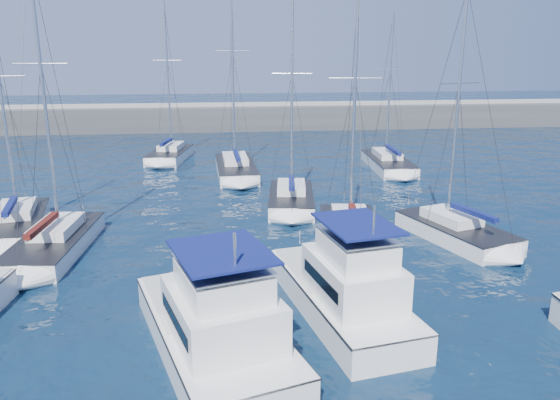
{
  "coord_description": "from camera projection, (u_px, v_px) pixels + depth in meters",
  "views": [
    {
      "loc": [
        -1.76,
        -21.05,
        10.54
      ],
      "look_at": [
        1.23,
        5.62,
        3.0
      ],
      "focal_mm": 35.0,
      "sensor_mm": 36.0,
      "label": 1
    }
  ],
  "objects": [
    {
      "name": "ground",
      "position": [
        266.0,
        304.0,
        23.18
      ],
      "size": [
        220.0,
        220.0,
        0.0
      ],
      "primitive_type": "plane",
      "color": "black",
      "rests_on": "ground"
    },
    {
      "name": "breakwater",
      "position": [
        232.0,
        121.0,
        72.65
      ],
      "size": [
        160.0,
        6.0,
        4.45
      ],
      "color": "#424244",
      "rests_on": "ground"
    },
    {
      "name": "motor_yacht_port_inner",
      "position": [
        217.0,
        327.0,
        19.01
      ],
      "size": [
        6.39,
        10.07,
        4.69
      ],
      "rotation": [
        0.0,
        0.0,
        0.3
      ],
      "color": "white",
      "rests_on": "ground"
    },
    {
      "name": "motor_yacht_stbd_inner",
      "position": [
        345.0,
        291.0,
        21.8
      ],
      "size": [
        4.9,
        9.7,
        4.69
      ],
      "rotation": [
        0.0,
        0.0,
        0.19
      ],
      "color": "white",
      "rests_on": "ground"
    },
    {
      "name": "sailboat_mid_a",
      "position": [
        16.0,
        223.0,
        32.16
      ],
      "size": [
        4.55,
        8.44,
        14.34
      ],
      "rotation": [
        0.0,
        0.0,
        0.2
      ],
      "color": "white",
      "rests_on": "ground"
    },
    {
      "name": "sailboat_mid_b",
      "position": [
        55.0,
        242.0,
        29.01
      ],
      "size": [
        3.64,
        8.57,
        15.63
      ],
      "rotation": [
        0.0,
        0.0,
        -0.07
      ],
      "color": "white",
      "rests_on": "ground"
    },
    {
      "name": "sailboat_mid_c",
      "position": [
        291.0,
        199.0,
        37.3
      ],
      "size": [
        3.86,
        7.64,
        14.17
      ],
      "rotation": [
        0.0,
        0.0,
        -0.13
      ],
      "color": "white",
      "rests_on": "ground"
    },
    {
      "name": "sailboat_mid_d",
      "position": [
        351.0,
        232.0,
        30.63
      ],
      "size": [
        4.27,
        8.59,
        14.29
      ],
      "rotation": [
        0.0,
        0.0,
        -0.14
      ],
      "color": "white",
      "rests_on": "ground"
    },
    {
      "name": "sailboat_mid_e",
      "position": [
        455.0,
        231.0,
        30.83
      ],
      "size": [
        5.18,
        7.88,
        13.85
      ],
      "rotation": [
        0.0,
        0.0,
        0.32
      ],
      "color": "white",
      "rests_on": "ground"
    },
    {
      "name": "sailboat_back_a",
      "position": [
        170.0,
        154.0,
        52.74
      ],
      "size": [
        4.31,
        7.75,
        14.96
      ],
      "rotation": [
        0.0,
        0.0,
        -0.18
      ],
      "color": "white",
      "rests_on": "ground"
    },
    {
      "name": "sailboat_back_b",
      "position": [
        236.0,
        168.0,
        46.79
      ],
      "size": [
        3.54,
        9.66,
        16.46
      ],
      "rotation": [
        0.0,
        0.0,
        0.04
      ],
      "color": "white",
      "rests_on": "ground"
    },
    {
      "name": "sailboat_back_c",
      "position": [
        388.0,
        163.0,
        48.97
      ],
      "size": [
        3.47,
        9.05,
        13.79
      ],
      "rotation": [
        0.0,
        0.0,
        -0.05
      ],
      "color": "white",
      "rests_on": "ground"
    }
  ]
}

